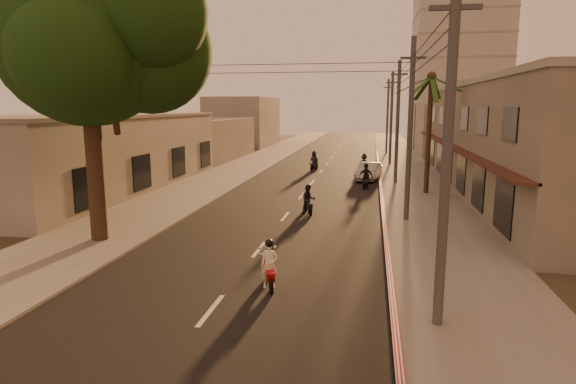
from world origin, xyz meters
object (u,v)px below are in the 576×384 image
at_px(scooter_mid_b, 366,177).
at_px(scooter_far_b, 364,164).
at_px(broadleaf_tree, 97,37).
at_px(parked_car, 369,172).
at_px(scooter_far_a, 314,162).
at_px(scooter_mid_a, 308,200).
at_px(scooter_red, 269,266).
at_px(palm_tree, 431,84).

bearing_deg(scooter_mid_b, scooter_far_b, 100.69).
relative_size(broadleaf_tree, parked_car, 2.77).
bearing_deg(scooter_far_a, broadleaf_tree, -90.65).
distance_m(scooter_mid_b, parked_car, 3.90).
xyz_separation_m(scooter_mid_a, scooter_mid_b, (2.93, 8.85, 0.06)).
bearing_deg(scooter_mid_a, broadleaf_tree, -158.90).
bearing_deg(scooter_red, broadleaf_tree, 133.90).
height_order(palm_tree, scooter_mid_a, palm_tree).
xyz_separation_m(scooter_mid_a, scooter_far_a, (-1.79, 17.69, 0.07)).
relative_size(broadleaf_tree, palm_tree, 1.48).
bearing_deg(scooter_far_b, parked_car, -100.16).
bearing_deg(palm_tree, scooter_red, -110.51).
relative_size(scooter_far_a, scooter_far_b, 1.04).
relative_size(broadleaf_tree, scooter_far_b, 6.97).
bearing_deg(scooter_mid_a, parked_car, 56.35).
distance_m(scooter_far_a, scooter_far_b, 4.56).
bearing_deg(broadleaf_tree, palm_tree, 43.48).
xyz_separation_m(palm_tree, parked_car, (-3.78, 5.62, -6.46)).
distance_m(scooter_mid_a, parked_car, 13.12).
xyz_separation_m(scooter_red, scooter_far_b, (2.51, 27.62, 0.08)).
bearing_deg(scooter_red, palm_tree, 51.03).
height_order(palm_tree, scooter_far_a, palm_tree).
height_order(broadleaf_tree, parked_car, broadleaf_tree).
bearing_deg(scooter_mid_b, broadleaf_tree, -115.59).
distance_m(palm_tree, scooter_far_a, 15.06).
bearing_deg(broadleaf_tree, parked_car, 60.90).
bearing_deg(scooter_mid_b, scooter_far_a, 126.92).
height_order(broadleaf_tree, scooter_far_b, broadleaf_tree).
bearing_deg(scooter_far_a, scooter_red, -73.08).
height_order(scooter_far_b, parked_car, scooter_far_b).
bearing_deg(scooter_far_b, palm_tree, -82.76).
bearing_deg(palm_tree, broadleaf_tree, -136.52).
bearing_deg(parked_car, scooter_red, -86.97).
height_order(scooter_red, scooter_mid_b, scooter_mid_b).
bearing_deg(scooter_far_b, broadleaf_tree, -130.28).
xyz_separation_m(scooter_mid_b, parked_car, (0.18, 3.90, -0.12)).
distance_m(scooter_red, parked_car, 23.78).
relative_size(broadleaf_tree, scooter_mid_b, 6.62).
xyz_separation_m(scooter_mid_a, scooter_far_b, (2.67, 16.76, 0.05)).
bearing_deg(scooter_red, scooter_mid_b, 63.52).
bearing_deg(palm_tree, scooter_far_b, 113.63).
bearing_deg(broadleaf_tree, scooter_mid_b, 55.61).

